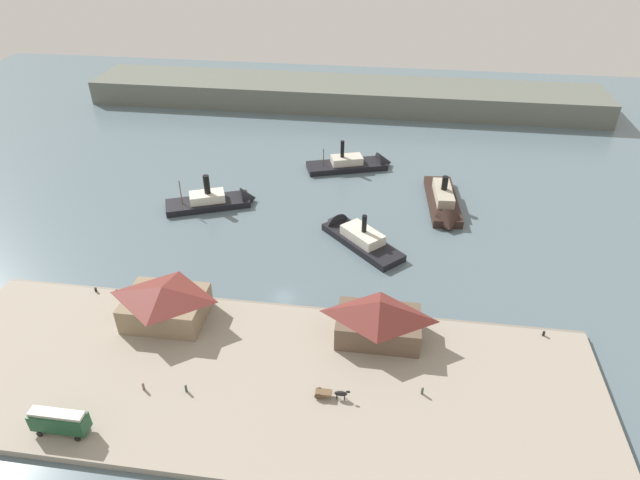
{
  "coord_description": "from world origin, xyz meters",
  "views": [
    {
      "loc": [
        18.45,
        -80.62,
        67.8
      ],
      "look_at": [
        4.59,
        17.94,
        2.0
      ],
      "focal_mm": 30.56,
      "sensor_mm": 36.0,
      "label": 1
    }
  ],
  "objects_px": {
    "horse_cart": "(331,393)",
    "mooring_post_east": "(117,292)",
    "street_tram": "(59,421)",
    "mooring_post_west": "(544,334)",
    "ferry_shed_customs_shed": "(379,319)",
    "ferry_mid_harbor": "(444,205)",
    "ferry_shed_east_terminal": "(165,303)",
    "ferry_approaching_west": "(359,164)",
    "pedestrian_standing_center": "(143,386)",
    "ferry_moored_east": "(353,234)",
    "ferry_moored_west": "(220,200)",
    "mooring_post_center_west": "(96,290)",
    "pedestrian_near_cart": "(422,391)",
    "pedestrian_near_east_shed": "(186,388)"
  },
  "relations": [
    {
      "from": "pedestrian_near_cart",
      "to": "ferry_moored_west",
      "type": "relative_size",
      "value": 0.07
    },
    {
      "from": "pedestrian_standing_center",
      "to": "ferry_moored_east",
      "type": "distance_m",
      "value": 56.9
    },
    {
      "from": "street_tram",
      "to": "ferry_moored_west",
      "type": "distance_m",
      "value": 69.3
    },
    {
      "from": "mooring_post_east",
      "to": "ferry_shed_east_terminal",
      "type": "bearing_deg",
      "value": -23.8
    },
    {
      "from": "pedestrian_near_cart",
      "to": "ferry_mid_harbor",
      "type": "relative_size",
      "value": 0.06
    },
    {
      "from": "street_tram",
      "to": "pedestrian_near_east_shed",
      "type": "bearing_deg",
      "value": 32.51
    },
    {
      "from": "ferry_moored_east",
      "to": "mooring_post_west",
      "type": "bearing_deg",
      "value": -37.83
    },
    {
      "from": "street_tram",
      "to": "ferry_approaching_west",
      "type": "xyz_separation_m",
      "value": [
        35.23,
        95.32,
        -2.49
      ]
    },
    {
      "from": "mooring_post_west",
      "to": "horse_cart",
      "type": "bearing_deg",
      "value": -151.94
    },
    {
      "from": "pedestrian_near_cart",
      "to": "mooring_post_center_west",
      "type": "relative_size",
      "value": 1.74
    },
    {
      "from": "horse_cart",
      "to": "mooring_post_east",
      "type": "relative_size",
      "value": 6.05
    },
    {
      "from": "ferry_moored_west",
      "to": "ferry_mid_harbor",
      "type": "xyz_separation_m",
      "value": [
        55.16,
        4.9,
        0.21
      ]
    },
    {
      "from": "ferry_approaching_west",
      "to": "ferry_mid_harbor",
      "type": "relative_size",
      "value": 0.97
    },
    {
      "from": "ferry_shed_customs_shed",
      "to": "ferry_moored_east",
      "type": "relative_size",
      "value": 0.71
    },
    {
      "from": "mooring_post_east",
      "to": "ferry_approaching_west",
      "type": "distance_m",
      "value": 76.63
    },
    {
      "from": "horse_cart",
      "to": "mooring_post_east",
      "type": "xyz_separation_m",
      "value": [
        -43.98,
        19.34,
        -0.49
      ]
    },
    {
      "from": "ferry_shed_customs_shed",
      "to": "street_tram",
      "type": "height_order",
      "value": "ferry_shed_customs_shed"
    },
    {
      "from": "mooring_post_west",
      "to": "ferry_moored_west",
      "type": "relative_size",
      "value": 0.04
    },
    {
      "from": "ferry_shed_customs_shed",
      "to": "ferry_mid_harbor",
      "type": "bearing_deg",
      "value": 73.98
    },
    {
      "from": "street_tram",
      "to": "ferry_mid_harbor",
      "type": "bearing_deg",
      "value": 52.05
    },
    {
      "from": "ferry_shed_east_terminal",
      "to": "ferry_moored_west",
      "type": "distance_m",
      "value": 43.94
    },
    {
      "from": "pedestrian_standing_center",
      "to": "mooring_post_center_west",
      "type": "distance_m",
      "value": 29.14
    },
    {
      "from": "horse_cart",
      "to": "ferry_moored_east",
      "type": "bearing_deg",
      "value": 90.77
    },
    {
      "from": "ferry_shed_east_terminal",
      "to": "horse_cart",
      "type": "height_order",
      "value": "ferry_shed_east_terminal"
    },
    {
      "from": "mooring_post_center_west",
      "to": "ferry_approaching_west",
      "type": "distance_m",
      "value": 79.05
    },
    {
      "from": "pedestrian_near_cart",
      "to": "horse_cart",
      "type": "bearing_deg",
      "value": -169.25
    },
    {
      "from": "pedestrian_near_cart",
      "to": "mooring_post_west",
      "type": "distance_m",
      "value": 26.71
    },
    {
      "from": "ferry_approaching_west",
      "to": "ferry_mid_harbor",
      "type": "distance_m",
      "value": 30.97
    },
    {
      "from": "ferry_shed_customs_shed",
      "to": "street_tram",
      "type": "distance_m",
      "value": 51.25
    },
    {
      "from": "pedestrian_near_east_shed",
      "to": "mooring_post_east",
      "type": "distance_m",
      "value": 30.27
    },
    {
      "from": "street_tram",
      "to": "mooring_post_west",
      "type": "xyz_separation_m",
      "value": [
        72.84,
        30.41,
        -2.0
      ]
    },
    {
      "from": "ferry_shed_east_terminal",
      "to": "ferry_shed_customs_shed",
      "type": "relative_size",
      "value": 0.98
    },
    {
      "from": "ferry_shed_customs_shed",
      "to": "ferry_mid_harbor",
      "type": "xyz_separation_m",
      "value": [
        13.77,
        47.94,
        -3.7
      ]
    },
    {
      "from": "pedestrian_standing_center",
      "to": "ferry_moored_east",
      "type": "bearing_deg",
      "value": 59.85
    },
    {
      "from": "pedestrian_standing_center",
      "to": "ferry_moored_west",
      "type": "height_order",
      "value": "ferry_moored_west"
    },
    {
      "from": "ferry_mid_harbor",
      "to": "ferry_approaching_west",
      "type": "bearing_deg",
      "value": 136.79
    },
    {
      "from": "mooring_post_east",
      "to": "ferry_mid_harbor",
      "type": "height_order",
      "value": "ferry_mid_harbor"
    },
    {
      "from": "ferry_approaching_west",
      "to": "mooring_post_east",
      "type": "bearing_deg",
      "value": -122.88
    },
    {
      "from": "street_tram",
      "to": "mooring_post_center_west",
      "type": "distance_m",
      "value": 32.88
    },
    {
      "from": "ferry_mid_harbor",
      "to": "ferry_shed_customs_shed",
      "type": "bearing_deg",
      "value": -106.02
    },
    {
      "from": "street_tram",
      "to": "pedestrian_near_east_shed",
      "type": "xyz_separation_m",
      "value": [
        15.12,
        9.64,
        -1.73
      ]
    },
    {
      "from": "mooring_post_west",
      "to": "ferry_shed_customs_shed",
      "type": "bearing_deg",
      "value": -171.64
    },
    {
      "from": "pedestrian_near_cart",
      "to": "mooring_post_center_west",
      "type": "bearing_deg",
      "value": 164.96
    },
    {
      "from": "ferry_shed_customs_shed",
      "to": "mooring_post_center_west",
      "type": "distance_m",
      "value": 55.1
    },
    {
      "from": "ferry_shed_east_terminal",
      "to": "ferry_moored_west",
      "type": "relative_size",
      "value": 0.62
    },
    {
      "from": "horse_cart",
      "to": "street_tram",
      "type": "bearing_deg",
      "value": -162.82
    },
    {
      "from": "ferry_mid_harbor",
      "to": "street_tram",
      "type": "bearing_deg",
      "value": -127.95
    },
    {
      "from": "horse_cart",
      "to": "pedestrian_standing_center",
      "type": "relative_size",
      "value": 3.47
    },
    {
      "from": "ferry_approaching_west",
      "to": "mooring_post_west",
      "type": "bearing_deg",
      "value": -59.91
    },
    {
      "from": "mooring_post_east",
      "to": "ferry_mid_harbor",
      "type": "xyz_separation_m",
      "value": [
        64.17,
        43.15,
        -0.16
      ]
    }
  ]
}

